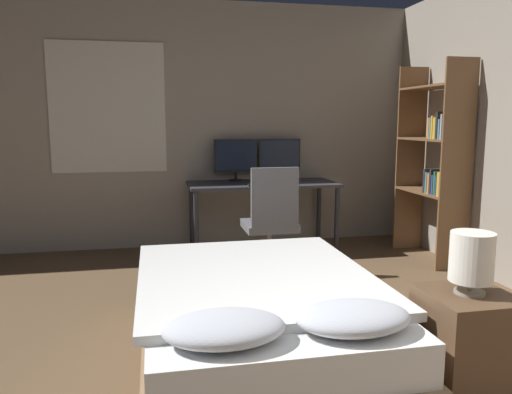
# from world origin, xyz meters

# --- Properties ---
(wall_back) EXTENTS (12.00, 0.08, 2.70)m
(wall_back) POSITION_xyz_m (-0.02, 4.19, 1.35)
(wall_back) COLOR #9E9384
(wall_back) RESTS_ON ground_plane
(bed) EXTENTS (1.39, 1.93, 0.57)m
(bed) POSITION_xyz_m (-0.16, 1.33, 0.25)
(bed) COLOR #846647
(bed) RESTS_ON ground_plane
(nightstand) EXTENTS (0.42, 0.43, 0.55)m
(nightstand) POSITION_xyz_m (0.78, 0.69, 0.27)
(nightstand) COLOR brown
(nightstand) RESTS_ON ground_plane
(bedside_lamp) EXTENTS (0.21, 0.21, 0.31)m
(bedside_lamp) POSITION_xyz_m (0.78, 0.69, 0.73)
(bedside_lamp) COLOR gray
(bedside_lamp) RESTS_ON nightstand
(desk) EXTENTS (1.59, 0.69, 0.75)m
(desk) POSITION_xyz_m (0.40, 3.78, 0.67)
(desk) COLOR #38383D
(desk) RESTS_ON ground_plane
(monitor_left) EXTENTS (0.48, 0.16, 0.46)m
(monitor_left) POSITION_xyz_m (0.15, 4.02, 1.01)
(monitor_left) COLOR black
(monitor_left) RESTS_ON desk
(monitor_right) EXTENTS (0.48, 0.16, 0.46)m
(monitor_right) POSITION_xyz_m (0.65, 4.02, 1.01)
(monitor_right) COLOR black
(monitor_right) RESTS_ON desk
(keyboard) EXTENTS (0.41, 0.13, 0.02)m
(keyboard) POSITION_xyz_m (0.40, 3.53, 0.76)
(keyboard) COLOR black
(keyboard) RESTS_ON desk
(computer_mouse) EXTENTS (0.07, 0.05, 0.04)m
(computer_mouse) POSITION_xyz_m (0.69, 3.53, 0.77)
(computer_mouse) COLOR black
(computer_mouse) RESTS_ON desk
(office_chair) EXTENTS (0.52, 0.52, 0.99)m
(office_chair) POSITION_xyz_m (0.32, 3.04, 0.39)
(office_chair) COLOR black
(office_chair) RESTS_ON ground_plane
(bookshelf) EXTENTS (0.33, 0.88, 1.97)m
(bookshelf) POSITION_xyz_m (2.00, 3.02, 1.07)
(bookshelf) COLOR brown
(bookshelf) RESTS_ON ground_plane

